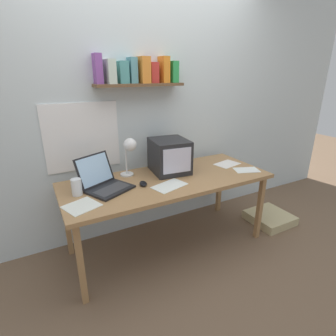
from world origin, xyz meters
TOP-DOWN VIEW (x-y plane):
  - ground_plane at (0.00, 0.00)m, footprint 12.00×12.00m
  - back_wall at (-0.01, 0.49)m, footprint 5.60×0.24m
  - corner_desk at (0.00, 0.00)m, footprint 1.86×0.76m
  - crt_monitor at (0.10, 0.15)m, footprint 0.36×0.40m
  - laptop at (-0.56, 0.06)m, footprint 0.45×0.46m
  - desk_lamp at (-0.28, 0.20)m, footprint 0.14×0.18m
  - juice_glass at (-0.78, 0.04)m, footprint 0.08×0.08m
  - computer_mouse at (-0.26, -0.04)m, footprint 0.08×0.12m
  - printed_handout at (-0.07, -0.15)m, footprint 0.33×0.25m
  - open_notebook at (0.73, 0.05)m, footprint 0.28×0.22m
  - loose_paper_near_monitor at (-0.79, -0.17)m, footprint 0.28×0.27m
  - loose_paper_near_laptop at (0.77, -0.18)m, footprint 0.27×0.22m
  - floor_cushion at (1.22, -0.17)m, footprint 0.43×0.43m

SIDE VIEW (x-z plane):
  - ground_plane at x=0.00m, z-range 0.00..0.00m
  - floor_cushion at x=1.22m, z-range 0.00..0.09m
  - corner_desk at x=0.00m, z-range 0.30..1.01m
  - printed_handout at x=-0.07m, z-range 0.71..0.71m
  - loose_paper_near_monitor at x=-0.79m, z-range 0.71..0.71m
  - loose_paper_near_laptop at x=0.77m, z-range 0.71..0.71m
  - open_notebook at x=0.73m, z-range 0.71..0.71m
  - computer_mouse at x=-0.26m, z-range 0.71..0.74m
  - juice_glass at x=-0.78m, z-range 0.70..0.83m
  - laptop at x=-0.56m, z-range 0.64..0.90m
  - crt_monitor at x=0.10m, z-range 0.71..1.02m
  - desk_lamp at x=-0.28m, z-range 0.79..1.15m
  - back_wall at x=-0.01m, z-range 0.00..2.60m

